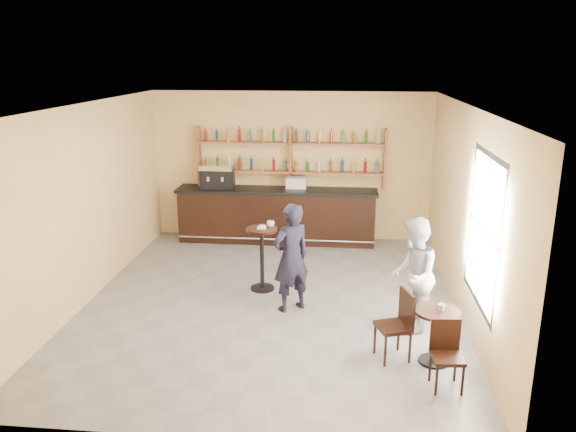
# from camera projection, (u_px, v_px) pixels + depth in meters

# --- Properties ---
(floor) EXTENTS (7.00, 7.00, 0.00)m
(floor) POSITION_uv_depth(u_px,v_px,m) (271.00, 301.00, 9.28)
(floor) COLOR slate
(floor) RESTS_ON ground
(ceiling) EXTENTS (7.00, 7.00, 0.00)m
(ceiling) POSITION_uv_depth(u_px,v_px,m) (269.00, 105.00, 8.40)
(ceiling) COLOR white
(ceiling) RESTS_ON wall_back
(wall_back) EXTENTS (7.00, 0.00, 7.00)m
(wall_back) POSITION_uv_depth(u_px,v_px,m) (291.00, 166.00, 12.19)
(wall_back) COLOR #F2CB89
(wall_back) RESTS_ON floor
(wall_front) EXTENTS (7.00, 0.00, 7.00)m
(wall_front) POSITION_uv_depth(u_px,v_px,m) (224.00, 302.00, 5.49)
(wall_front) COLOR #F2CB89
(wall_front) RESTS_ON floor
(wall_left) EXTENTS (0.00, 7.00, 7.00)m
(wall_left) POSITION_uv_depth(u_px,v_px,m) (88.00, 203.00, 9.13)
(wall_left) COLOR #F2CB89
(wall_left) RESTS_ON floor
(wall_right) EXTENTS (0.00, 7.00, 7.00)m
(wall_right) POSITION_uv_depth(u_px,v_px,m) (465.00, 213.00, 8.55)
(wall_right) COLOR #F2CB89
(wall_right) RESTS_ON floor
(window_pane) EXTENTS (0.00, 2.00, 2.00)m
(window_pane) POSITION_uv_depth(u_px,v_px,m) (484.00, 231.00, 7.38)
(window_pane) COLOR white
(window_pane) RESTS_ON wall_right
(window_frame) EXTENTS (0.04, 1.70, 2.10)m
(window_frame) POSITION_uv_depth(u_px,v_px,m) (483.00, 231.00, 7.38)
(window_frame) COLOR black
(window_frame) RESTS_ON wall_right
(shelf_unit) EXTENTS (4.00, 0.26, 1.40)m
(shelf_unit) POSITION_uv_depth(u_px,v_px,m) (291.00, 158.00, 12.01)
(shelf_unit) COLOR brown
(shelf_unit) RESTS_ON wall_back
(liquor_bottles) EXTENTS (3.68, 0.10, 1.00)m
(liquor_bottles) POSITION_uv_depth(u_px,v_px,m) (291.00, 150.00, 11.96)
(liquor_bottles) COLOR #8C5919
(liquor_bottles) RESTS_ON shelf_unit
(bar_counter) EXTENTS (4.30, 0.84, 1.16)m
(bar_counter) POSITION_uv_depth(u_px,v_px,m) (277.00, 215.00, 12.16)
(bar_counter) COLOR black
(bar_counter) RESTS_ON floor
(espresso_machine) EXTENTS (0.75, 0.52, 0.51)m
(espresso_machine) POSITION_uv_depth(u_px,v_px,m) (218.00, 176.00, 12.05)
(espresso_machine) COLOR black
(espresso_machine) RESTS_ON bar_counter
(pastry_case) EXTENTS (0.44, 0.35, 0.26)m
(pastry_case) POSITION_uv_depth(u_px,v_px,m) (296.00, 184.00, 11.92)
(pastry_case) COLOR silver
(pastry_case) RESTS_ON bar_counter
(pedestal_table) EXTENTS (0.66, 0.66, 1.11)m
(pedestal_table) POSITION_uv_depth(u_px,v_px,m) (262.00, 259.00, 9.63)
(pedestal_table) COLOR black
(pedestal_table) RESTS_ON floor
(napkin) EXTENTS (0.17, 0.17, 0.00)m
(napkin) POSITION_uv_depth(u_px,v_px,m) (262.00, 228.00, 9.48)
(napkin) COLOR white
(napkin) RESTS_ON pedestal_table
(donut) EXTENTS (0.17, 0.17, 0.05)m
(donut) POSITION_uv_depth(u_px,v_px,m) (262.00, 227.00, 9.46)
(donut) COLOR #E29052
(donut) RESTS_ON napkin
(cup_pedestal) EXTENTS (0.17, 0.17, 0.10)m
(cup_pedestal) POSITION_uv_depth(u_px,v_px,m) (271.00, 224.00, 9.54)
(cup_pedestal) COLOR white
(cup_pedestal) RESTS_ON pedestal_table
(man_main) EXTENTS (0.76, 0.72, 1.75)m
(man_main) POSITION_uv_depth(u_px,v_px,m) (291.00, 258.00, 8.77)
(man_main) COLOR black
(man_main) RESTS_ON floor
(cafe_table) EXTENTS (0.65, 0.65, 0.75)m
(cafe_table) POSITION_uv_depth(u_px,v_px,m) (435.00, 336.00, 7.35)
(cafe_table) COLOR black
(cafe_table) RESTS_ON floor
(cup_cafe) EXTENTS (0.11, 0.11, 0.09)m
(cup_cafe) POSITION_uv_depth(u_px,v_px,m) (442.00, 307.00, 7.23)
(cup_cafe) COLOR white
(cup_cafe) RESTS_ON cafe_table
(chair_west) EXTENTS (0.53, 0.53, 0.95)m
(chair_west) POSITION_uv_depth(u_px,v_px,m) (393.00, 326.00, 7.42)
(chair_west) COLOR black
(chair_west) RESTS_ON floor
(chair_south) EXTENTS (0.40, 0.40, 0.85)m
(chair_south) POSITION_uv_depth(u_px,v_px,m) (447.00, 357.00, 6.75)
(chair_south) COLOR black
(chair_south) RESTS_ON floor
(patron_second) EXTENTS (0.76, 0.92, 1.71)m
(patron_second) POSITION_uv_depth(u_px,v_px,m) (413.00, 275.00, 8.11)
(patron_second) COLOR #A3A3A8
(patron_second) RESTS_ON floor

